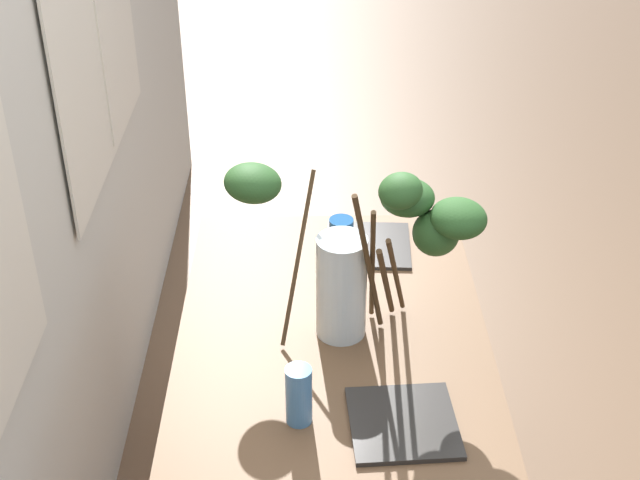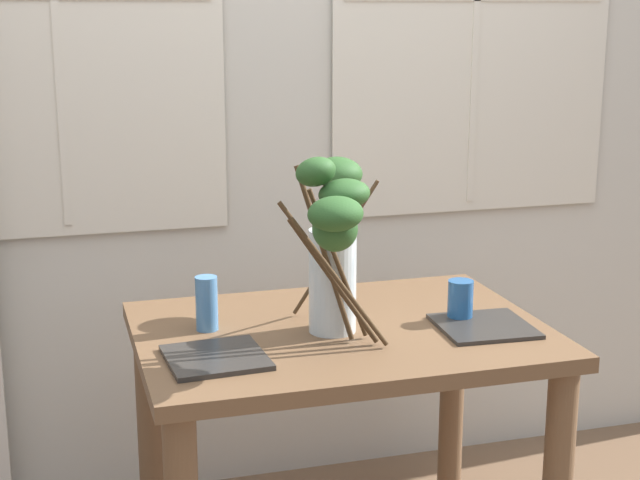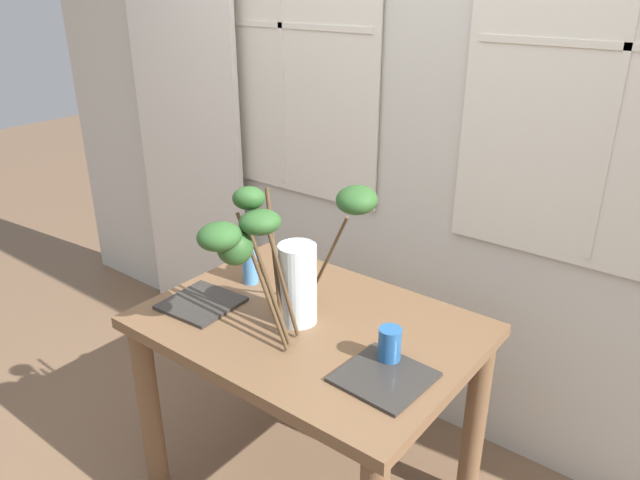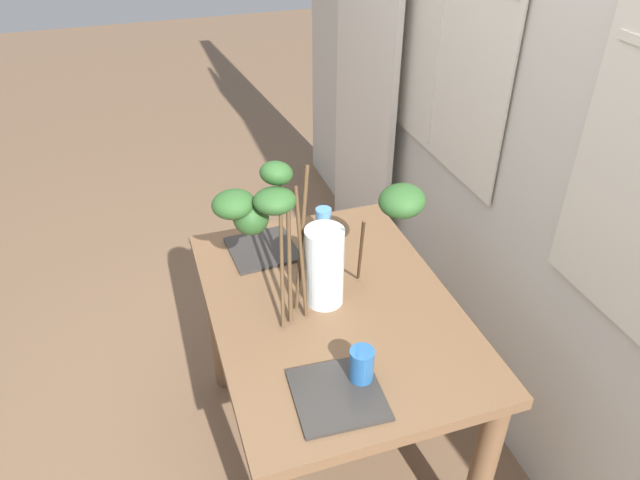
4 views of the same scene
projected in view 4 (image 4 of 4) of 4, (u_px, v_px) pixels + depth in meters
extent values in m
plane|color=brown|center=(330.00, 449.00, 2.42)|extent=(14.00, 14.00, 0.00)
cube|color=beige|center=(566.00, 102.00, 1.82)|extent=(4.83, 0.12, 2.78)
cube|color=silver|center=(367.00, 31.00, 2.86)|extent=(0.74, 0.03, 2.56)
cube|color=brown|center=(333.00, 309.00, 1.99)|extent=(1.11, 0.80, 0.04)
cylinder|color=brown|center=(218.00, 321.00, 2.51)|extent=(0.08, 0.08, 0.73)
cylinder|color=brown|center=(367.00, 290.00, 2.68)|extent=(0.08, 0.08, 0.73)
cylinder|color=brown|center=(481.00, 475.00, 1.91)|extent=(0.08, 0.08, 0.73)
cylinder|color=silver|center=(324.00, 267.00, 1.92)|extent=(0.13, 0.13, 0.28)
cylinder|color=silver|center=(324.00, 288.00, 1.97)|extent=(0.11, 0.11, 0.09)
cylinder|color=#47331E|center=(282.00, 254.00, 1.88)|extent=(0.28, 0.09, 0.38)
ellipsoid|color=#285123|center=(234.00, 204.00, 1.77)|extent=(0.17, 0.16, 0.09)
cylinder|color=#47331E|center=(301.00, 252.00, 1.87)|extent=(0.16, 0.03, 0.40)
ellipsoid|color=#285123|center=(275.00, 201.00, 1.74)|extent=(0.15, 0.14, 0.08)
cylinder|color=#47331E|center=(361.00, 252.00, 1.88)|extent=(0.23, 0.09, 0.39)
ellipsoid|color=#285123|center=(402.00, 201.00, 1.77)|extent=(0.18, 0.19, 0.11)
cylinder|color=#47331E|center=(289.00, 259.00, 1.90)|extent=(0.23, 0.08, 0.33)
ellipsoid|color=#285123|center=(251.00, 217.00, 1.80)|extent=(0.14, 0.14, 0.12)
cylinder|color=#47331E|center=(302.00, 239.00, 1.88)|extent=(0.14, 0.10, 0.45)
ellipsoid|color=#285123|center=(276.00, 173.00, 1.77)|extent=(0.15, 0.15, 0.10)
cylinder|color=#4C84BC|center=(323.00, 226.00, 2.24)|extent=(0.06, 0.06, 0.15)
cylinder|color=#235693|center=(361.00, 366.00, 1.67)|extent=(0.07, 0.07, 0.11)
cube|color=#2D2B28|center=(263.00, 249.00, 2.23)|extent=(0.25, 0.25, 0.01)
cube|color=#2D2B28|center=(338.00, 394.00, 1.65)|extent=(0.26, 0.26, 0.01)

